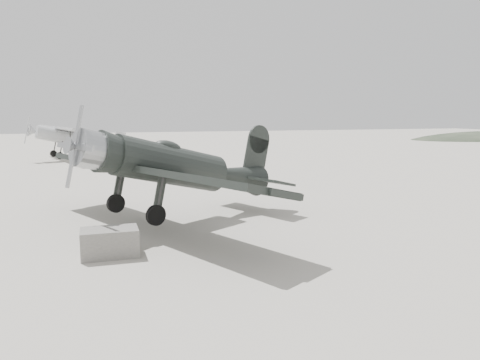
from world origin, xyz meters
name	(u,v)px	position (x,y,z in m)	size (l,w,h in m)	color
ground	(292,223)	(0.00, 0.00, 0.00)	(160.00, 160.00, 0.00)	#A7A394
lowwing_monoplane	(178,167)	(-3.78, 1.32, 1.96)	(8.74, 11.18, 3.71)	black
highwing_monoplane	(74,136)	(-7.95, 26.11, 1.97)	(7.96, 11.10, 3.15)	#A9ACAE
equipment_block	(110,242)	(-6.29, -2.00, 0.38)	(1.51, 0.94, 0.75)	slate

